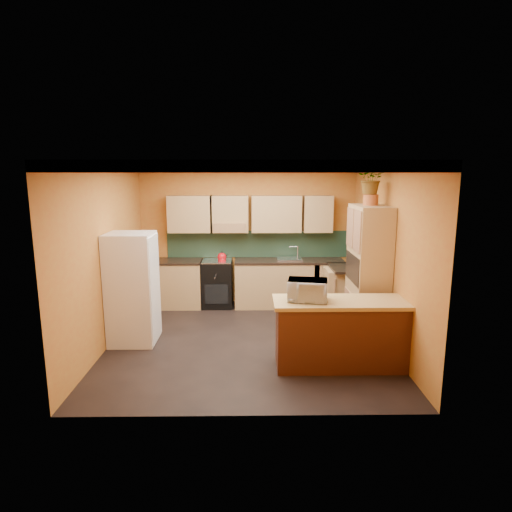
{
  "coord_description": "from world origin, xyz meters",
  "views": [
    {
      "loc": [
        0.05,
        -6.3,
        2.58
      ],
      "look_at": [
        0.14,
        0.45,
        1.26
      ],
      "focal_mm": 30.0,
      "sensor_mm": 36.0,
      "label": 1
    }
  ],
  "objects": [
    {
      "name": "breakfast_bar",
      "position": [
        1.3,
        -0.91,
        0.44
      ],
      "size": [
        1.8,
        0.55,
        0.88
      ],
      "primitive_type": "cube",
      "color": "#502312",
      "rests_on": "ground"
    },
    {
      "name": "microwave",
      "position": [
        0.79,
        -0.91,
        1.07
      ],
      "size": [
        0.56,
        0.42,
        0.28
      ],
      "primitive_type": "imported",
      "rotation": [
        0.0,
        0.0,
        -0.16
      ],
      "color": "white",
      "rests_on": "bar_top"
    },
    {
      "name": "kettle",
      "position": [
        -0.5,
        1.75,
        1.0
      ],
      "size": [
        0.2,
        0.2,
        0.18
      ],
      "primitive_type": null,
      "rotation": [
        0.0,
        0.0,
        -0.22
      ],
      "color": "red",
      "rests_on": "stove"
    },
    {
      "name": "sink",
      "position": [
        0.8,
        1.8,
        0.94
      ],
      "size": [
        0.48,
        0.4,
        0.03
      ],
      "primitive_type": "cube",
      "color": "silver",
      "rests_on": "countertop_back"
    },
    {
      "name": "room_shell",
      "position": [
        0.02,
        0.28,
        2.09
      ],
      "size": [
        4.24,
        4.24,
        2.72
      ],
      "color": "black",
      "rests_on": "ground"
    },
    {
      "name": "fern",
      "position": [
        1.85,
        0.1,
        2.5
      ],
      "size": [
        0.5,
        0.46,
        0.48
      ],
      "primitive_type": "imported",
      "rotation": [
        0.0,
        0.0,
        -0.22
      ],
      "color": "tan",
      "rests_on": "fern_pot"
    },
    {
      "name": "base_cabinets_right",
      "position": [
        1.8,
        1.15,
        0.44
      ],
      "size": [
        0.6,
        0.8,
        0.88
      ],
      "primitive_type": "cube",
      "color": "tan",
      "rests_on": "ground"
    },
    {
      "name": "fridge",
      "position": [
        -1.75,
        0.01,
        0.85
      ],
      "size": [
        0.68,
        0.66,
        1.7
      ],
      "primitive_type": "cube",
      "color": "white",
      "rests_on": "ground"
    },
    {
      "name": "base_cabinets_back",
      "position": [
        0.03,
        1.8,
        0.44
      ],
      "size": [
        3.65,
        0.6,
        0.88
      ],
      "primitive_type": "cube",
      "color": "tan",
      "rests_on": "ground"
    },
    {
      "name": "stove",
      "position": [
        -0.6,
        1.8,
        0.46
      ],
      "size": [
        0.58,
        0.58,
        0.91
      ],
      "primitive_type": "cube",
      "color": "black",
      "rests_on": "ground"
    },
    {
      "name": "countertop_back",
      "position": [
        0.03,
        1.8,
        0.9
      ],
      "size": [
        3.65,
        0.62,
        0.04
      ],
      "primitive_type": "cube",
      "color": "black",
      "rests_on": "base_cabinets_back"
    },
    {
      "name": "countertop_right",
      "position": [
        1.8,
        1.15,
        0.9
      ],
      "size": [
        0.62,
        0.8,
        0.04
      ],
      "primitive_type": "cube",
      "color": "black",
      "rests_on": "base_cabinets_right"
    },
    {
      "name": "bar_top",
      "position": [
        1.3,
        -0.91,
        0.91
      ],
      "size": [
        1.9,
        0.65,
        0.05
      ],
      "primitive_type": "cube",
      "color": "tan",
      "rests_on": "breakfast_bar"
    },
    {
      "name": "pantry",
      "position": [
        1.85,
        0.05,
        1.05
      ],
      "size": [
        0.48,
        0.9,
        2.1
      ],
      "primitive_type": "cube",
      "color": "tan",
      "rests_on": "ground"
    },
    {
      "name": "fern_pot",
      "position": [
        1.85,
        0.1,
        2.18
      ],
      "size": [
        0.22,
        0.22,
        0.16
      ],
      "primitive_type": "cylinder",
      "color": "#AD5629",
      "rests_on": "pantry"
    }
  ]
}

